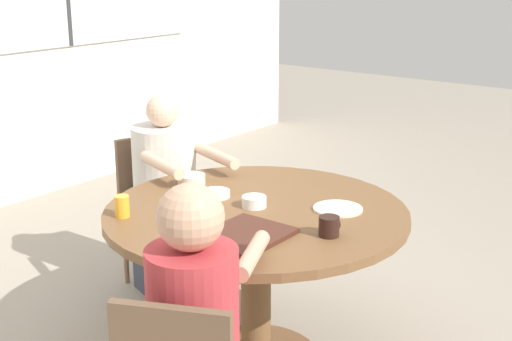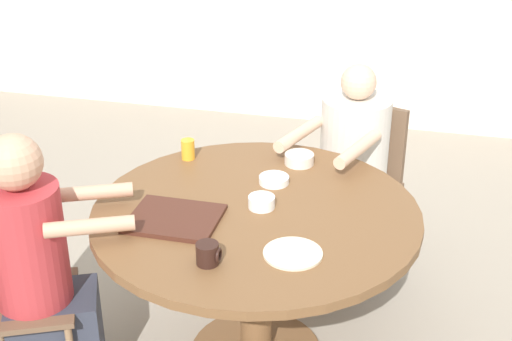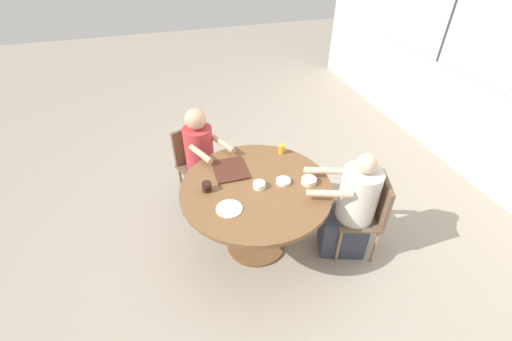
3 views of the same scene
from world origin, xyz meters
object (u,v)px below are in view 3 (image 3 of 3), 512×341
(bowl_fruit, at_px, (283,181))
(person_woman_green_shirt, at_px, (351,211))
(chair_for_woman_green_shirt, at_px, (369,210))
(coffee_mug, at_px, (207,187))
(person_man_blue_shirt, at_px, (202,163))
(juice_glass, at_px, (282,149))
(chair_for_man_blue_shirt, at_px, (194,158))
(bowl_white_shallow, at_px, (259,185))
(bowl_cereal, at_px, (309,181))

(bowl_fruit, bearing_deg, person_woman_green_shirt, 64.84)
(person_woman_green_shirt, height_order, bowl_fruit, person_woman_green_shirt)
(chair_for_woman_green_shirt, distance_m, person_woman_green_shirt, 0.17)
(chair_for_woman_green_shirt, height_order, coffee_mug, chair_for_woman_green_shirt)
(person_man_blue_shirt, bearing_deg, bowl_fruit, 102.34)
(juice_glass, bearing_deg, person_woman_green_shirt, 30.95)
(chair_for_woman_green_shirt, relative_size, person_woman_green_shirt, 0.76)
(person_woman_green_shirt, bearing_deg, chair_for_woman_green_shirt, -90.00)
(coffee_mug, height_order, bowl_fruit, coffee_mug)
(chair_for_woman_green_shirt, xyz_separation_m, chair_for_man_blue_shirt, (-1.31, -1.43, 0.00))
(chair_for_man_blue_shirt, relative_size, coffee_mug, 9.62)
(person_woman_green_shirt, relative_size, bowl_white_shallow, 10.31)
(juice_glass, bearing_deg, coffee_mug, -66.57)
(chair_for_woman_green_shirt, relative_size, juice_glass, 9.04)
(person_woman_green_shirt, bearing_deg, bowl_cereal, 80.26)
(chair_for_woman_green_shirt, distance_m, coffee_mug, 1.51)
(juice_glass, bearing_deg, bowl_fruit, -18.23)
(bowl_white_shallow, distance_m, bowl_fruit, 0.23)
(person_man_blue_shirt, xyz_separation_m, bowl_cereal, (0.90, 0.84, 0.26))
(chair_for_man_blue_shirt, relative_size, person_woman_green_shirt, 0.76)
(chair_for_man_blue_shirt, height_order, bowl_white_shallow, chair_for_man_blue_shirt)
(chair_for_woman_green_shirt, bearing_deg, bowl_fruit, 85.40)
(bowl_white_shallow, bearing_deg, juice_glass, 140.00)
(juice_glass, distance_m, bowl_cereal, 0.53)
(chair_for_woman_green_shirt, xyz_separation_m, coffee_mug, (-0.42, -1.42, 0.29))
(person_woman_green_shirt, relative_size, coffee_mug, 12.67)
(chair_for_man_blue_shirt, bearing_deg, chair_for_woman_green_shirt, 113.12)
(bowl_white_shallow, relative_size, bowl_cereal, 0.81)
(chair_for_woman_green_shirt, xyz_separation_m, bowl_cereal, (-0.26, -0.52, 0.28))
(coffee_mug, distance_m, bowl_white_shallow, 0.46)
(juice_glass, distance_m, bowl_fruit, 0.47)
(chair_for_man_blue_shirt, distance_m, bowl_fruit, 1.23)
(bowl_white_shallow, height_order, bowl_fruit, bowl_white_shallow)
(bowl_cereal, bearing_deg, person_woman_green_shirt, 60.91)
(chair_for_man_blue_shirt, xyz_separation_m, bowl_cereal, (1.05, 0.91, 0.28))
(chair_for_man_blue_shirt, relative_size, juice_glass, 9.04)
(bowl_cereal, bearing_deg, bowl_white_shallow, -99.31)
(bowl_fruit, bearing_deg, person_man_blue_shirt, -143.25)
(juice_glass, bearing_deg, bowl_white_shallow, -40.00)
(chair_for_woman_green_shirt, xyz_separation_m, bowl_fruit, (-0.33, -0.74, 0.27))
(person_man_blue_shirt, relative_size, bowl_white_shallow, 10.61)
(chair_for_woman_green_shirt, bearing_deg, bowl_white_shallow, 90.48)
(chair_for_man_blue_shirt, bearing_deg, bowl_fruit, 100.67)
(person_man_blue_shirt, height_order, juice_glass, person_man_blue_shirt)
(coffee_mug, height_order, bowl_white_shallow, coffee_mug)
(chair_for_woman_green_shirt, distance_m, person_man_blue_shirt, 1.79)
(coffee_mug, bearing_deg, chair_for_woman_green_shirt, 73.50)
(person_woman_green_shirt, xyz_separation_m, person_man_blue_shirt, (-1.10, -1.20, 0.03))
(person_man_blue_shirt, relative_size, bowl_fruit, 8.84)
(juice_glass, bearing_deg, person_man_blue_shirt, -116.33)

